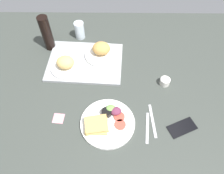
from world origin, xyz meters
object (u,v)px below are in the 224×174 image
object	(u,v)px
soda_bottle	(47,33)
espresso_cup	(165,82)
bread_plate_far	(101,51)
serving_tray	(85,62)
bread_plate_near	(66,64)
drinking_glass	(80,30)
knife	(153,120)
plate_with_salad	(106,121)
sticky_note	(58,118)
fork	(147,128)
cell_phone	(182,127)

from	to	relation	value
soda_bottle	espresso_cup	distance (cm)	77.13
bread_plate_far	serving_tray	bearing A→B (deg)	-151.17
bread_plate_near	drinking_glass	world-z (taller)	drinking_glass
bread_plate_far	knife	size ratio (longest dim) A/B	1.09
espresso_cup	bread_plate_near	bearing A→B (deg)	169.92
bread_plate_near	espresso_cup	world-z (taller)	bread_plate_near
plate_with_salad	soda_bottle	world-z (taller)	soda_bottle
knife	sticky_note	bearing A→B (deg)	84.67
serving_tray	sticky_note	world-z (taller)	serving_tray
soda_bottle	fork	world-z (taller)	soda_bottle
drinking_glass	fork	world-z (taller)	drinking_glass
fork	drinking_glass	bearing A→B (deg)	37.14
drinking_glass	soda_bottle	distance (cm)	21.92
soda_bottle	drinking_glass	bearing A→B (deg)	28.43
cell_phone	bread_plate_far	bearing A→B (deg)	107.23
bread_plate_near	espresso_cup	bearing A→B (deg)	-10.08
sticky_note	bread_plate_near	bearing A→B (deg)	89.19
cell_phone	sticky_note	world-z (taller)	cell_phone
knife	cell_phone	world-z (taller)	cell_phone
soda_bottle	cell_phone	size ratio (longest dim) A/B	1.62
cell_phone	soda_bottle	bearing A→B (deg)	119.50
bread_plate_near	cell_phone	xyz separation A→B (cm)	(62.66, -37.89, -4.22)
knife	fork	bearing A→B (deg)	138.75
bread_plate_near	cell_phone	distance (cm)	73.35
plate_with_salad	cell_phone	bearing A→B (deg)	-3.38
bread_plate_far	cell_phone	world-z (taller)	bread_plate_far
bread_plate_near	knife	bearing A→B (deg)	-35.24
cell_phone	knife	bearing A→B (deg)	141.35
drinking_glass	soda_bottle	xyz separation A→B (cm)	(-18.57, -10.05, 5.88)
bread_plate_near	drinking_glass	size ratio (longest dim) A/B	1.72
knife	sticky_note	size ratio (longest dim) A/B	3.39
drinking_glass	soda_bottle	bearing A→B (deg)	-151.57
soda_bottle	plate_with_salad	bearing A→B (deg)	-55.12
soda_bottle	cell_phone	distance (cm)	95.63
espresso_cup	cell_phone	size ratio (longest dim) A/B	0.39
bread_plate_far	espresso_cup	bearing A→B (deg)	-29.57
plate_with_salad	sticky_note	size ratio (longest dim) A/B	4.95
plate_with_salad	espresso_cup	size ratio (longest dim) A/B	4.95
bread_plate_far	espresso_cup	world-z (taller)	bread_plate_far
bread_plate_far	drinking_glass	bearing A→B (deg)	129.96
bread_plate_near	bread_plate_far	distance (cm)	22.99
serving_tray	espresso_cup	world-z (taller)	espresso_cup
cell_phone	espresso_cup	bearing A→B (deg)	77.12
soda_bottle	fork	distance (cm)	82.56
espresso_cup	sticky_note	xyz separation A→B (cm)	(-57.79, -23.06, -1.94)
bread_plate_near	plate_with_salad	world-z (taller)	bread_plate_near
drinking_glass	espresso_cup	size ratio (longest dim) A/B	2.08
plate_with_salad	cell_phone	distance (cm)	38.20
espresso_cup	knife	size ratio (longest dim) A/B	0.29
serving_tray	bread_plate_far	world-z (taller)	bread_plate_far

